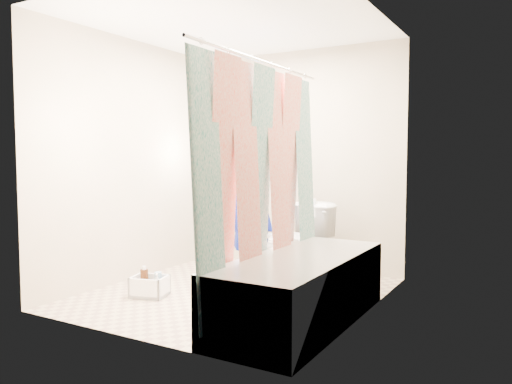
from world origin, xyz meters
The scene contains 14 objects.
floor centered at (0.00, 0.00, 0.00)m, with size 2.60×2.60×0.00m, color tan.
ceiling centered at (0.00, 0.00, 2.40)m, with size 2.40×2.60×0.02m, color white.
wall_back centered at (0.00, 1.30, 1.20)m, with size 2.40×0.02×2.40m, color #C1AC95.
wall_front centered at (0.00, -1.30, 1.20)m, with size 2.40×0.02×2.40m, color #C1AC95.
wall_left centered at (-1.20, 0.00, 1.20)m, with size 0.02×2.60×2.40m, color #C1AC95.
wall_right centered at (1.20, 0.00, 1.20)m, with size 0.02×2.60×2.40m, color #C1AC95.
bathtub centered at (0.85, -0.43, 0.27)m, with size 0.70×1.75×0.50m.
curtain_rod centered at (0.52, -0.43, 1.95)m, with size 0.02×0.02×1.90m, color silver.
shower_curtain centered at (0.52, -0.43, 1.02)m, with size 0.06×1.75×1.80m, color white.
toilet centered at (0.29, 0.69, 0.39)m, with size 0.43×0.76×0.77m, color white.
tank_lid centered at (0.26, 0.57, 0.45)m, with size 0.47×0.21×0.04m, color white.
tank_internals centered at (0.29, 0.90, 0.76)m, with size 0.19×0.08×0.25m.
plumber centered at (-0.17, 0.51, 0.93)m, with size 0.67×0.44×1.85m, color #101CA0.
cleaning_caddy centered at (-0.59, -0.46, 0.08)m, with size 0.35×0.31×0.23m.
Camera 1 is at (2.38, -3.75, 1.23)m, focal length 35.00 mm.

